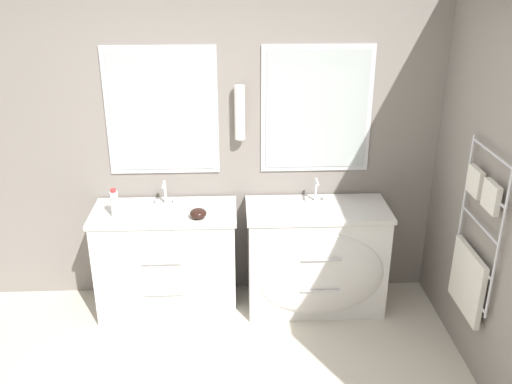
{
  "coord_description": "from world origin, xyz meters",
  "views": [
    {
      "loc": [
        0.04,
        -2.38,
        2.66
      ],
      "look_at": [
        0.2,
        1.24,
        1.11
      ],
      "focal_mm": 40.0,
      "sensor_mm": 36.0,
      "label": 1
    }
  ],
  "objects_px": {
    "amenity_bowl": "(198,213)",
    "vanity_left": "(167,261)",
    "vanity_right": "(316,258)",
    "toiletry_bottle": "(115,203)"
  },
  "relations": [
    {
      "from": "vanity_right",
      "to": "amenity_bowl",
      "type": "xyz_separation_m",
      "value": [
        -0.89,
        -0.11,
        0.46
      ]
    },
    {
      "from": "vanity_left",
      "to": "amenity_bowl",
      "type": "bearing_deg",
      "value": -22.32
    },
    {
      "from": "vanity_left",
      "to": "toiletry_bottle",
      "type": "bearing_deg",
      "value": -171.52
    },
    {
      "from": "vanity_right",
      "to": "toiletry_bottle",
      "type": "bearing_deg",
      "value": -178.05
    },
    {
      "from": "vanity_left",
      "to": "toiletry_bottle",
      "type": "distance_m",
      "value": 0.63
    },
    {
      "from": "vanity_left",
      "to": "vanity_right",
      "type": "bearing_deg",
      "value": 0.0
    },
    {
      "from": "amenity_bowl",
      "to": "vanity_left",
      "type": "bearing_deg",
      "value": 157.68
    },
    {
      "from": "vanity_right",
      "to": "toiletry_bottle",
      "type": "relative_size",
      "value": 4.99
    },
    {
      "from": "vanity_left",
      "to": "vanity_right",
      "type": "height_order",
      "value": "same"
    },
    {
      "from": "toiletry_bottle",
      "to": "vanity_left",
      "type": "bearing_deg",
      "value": 8.48
    }
  ]
}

